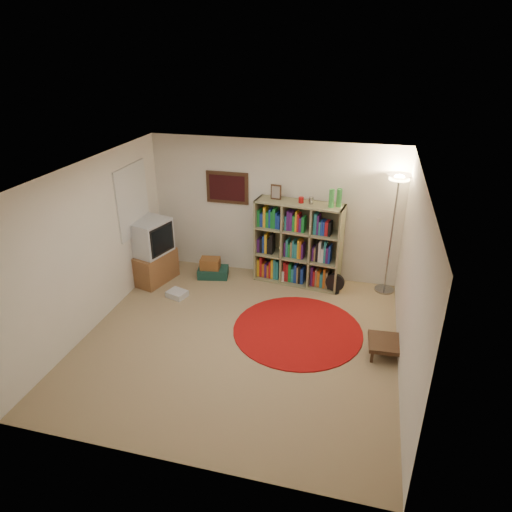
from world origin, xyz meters
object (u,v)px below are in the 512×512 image
Objects in this scene: bookshelf at (297,245)px; floor_lamp at (397,196)px; tv_stand at (152,252)px; suitcase at (213,272)px; floor_fan at (335,283)px; side_table at (387,343)px.

bookshelf is 0.87× the size of floor_lamp.
bookshelf is at bearing 28.17° from tv_stand.
floor_fan is at bearing -12.83° from suitcase.
floor_fan is at bearing -11.53° from bookshelf.
bookshelf is 1.66m from suitcase.
floor_fan is 0.71× the size of side_table.
bookshelf reaches higher than side_table.
floor_lamp is 1.79× the size of tv_stand.
bookshelf is 0.95m from floor_fan.
side_table is at bearing -41.71° from bookshelf.
floor_lamp reaches higher than floor_fan.
side_table is (4.12, -1.23, -0.37)m from tv_stand.
suitcase is at bearing 36.51° from tv_stand.
tv_stand is 1.18m from suitcase.
floor_lamp is 3.99× the size of side_table.
floor_lamp is at bearing 24.13° from tv_stand.
side_table is at bearing -38.99° from suitcase.
suitcase is (-2.25, 0.06, -0.10)m from floor_fan.
side_table is at bearing -55.24° from floor_fan.
suitcase is at bearing 152.42° from side_table.
suitcase is 3.51m from side_table.
suitcase is at bearing -165.89° from bookshelf.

